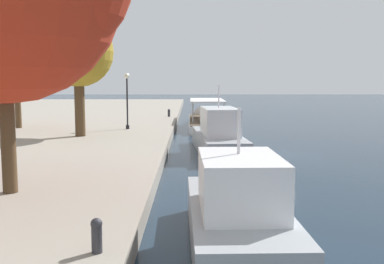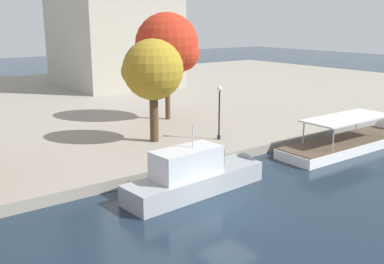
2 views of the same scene
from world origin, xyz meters
The scene contains 9 objects.
ground_plane centered at (0.00, 0.00, 0.00)m, with size 220.00×220.00×0.00m, color #192838.
motor_yacht_0 centered at (-14.69, 3.71, 0.72)m, with size 7.84×2.59×4.44m.
motor_yacht_1 centered at (0.72, 3.30, 0.79)m, with size 10.10×3.07×4.77m.
tour_boat_2 centered at (16.11, 3.42, 0.30)m, with size 13.50×3.30×3.88m.
mooring_bollard_0 centered at (-17.33, 6.91, 1.09)m, with size 0.25×0.25×0.76m.
mooring_bollard_1 centered at (18.94, 7.09, 1.09)m, with size 0.27×0.27×0.76m.
lamp_post centered at (7.36, 9.65, 3.30)m, with size 0.41×0.41×4.18m.
tree_0 centered at (8.20, 18.04, 7.50)m, with size 5.78×5.78×9.78m.
tree_1 centered at (2.97, 12.30, 6.11)m, with size 4.54×4.54×7.76m.
Camera 1 is at (-26.73, 4.90, 4.36)m, focal length 42.62 mm.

